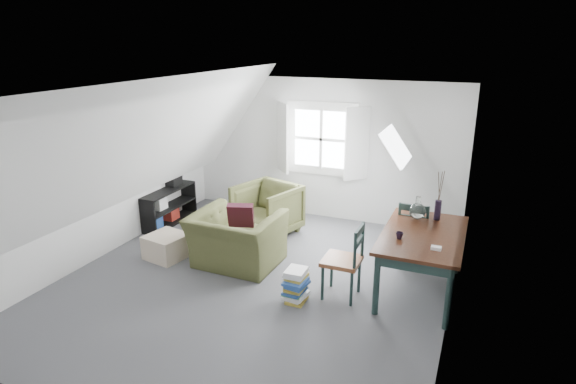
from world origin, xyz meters
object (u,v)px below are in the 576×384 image
at_px(dining_table, 423,241).
at_px(dining_chair_near, 345,260).
at_px(armchair_near, 237,264).
at_px(armchair_far, 267,233).
at_px(magazine_stack, 296,286).
at_px(dining_chair_far, 413,233).
at_px(media_shelf, 166,208).
at_px(ottoman, 167,246).

relative_size(dining_table, dining_chair_near, 1.68).
xyz_separation_m(armchair_near, armchair_far, (-0.10, 1.24, 0.00)).
relative_size(armchair_near, magazine_stack, 2.87).
bearing_deg(dining_chair_far, magazine_stack, 44.60).
distance_m(armchair_near, dining_chair_near, 1.79).
relative_size(media_shelf, magazine_stack, 2.92).
distance_m(ottoman, dining_table, 3.71).
relative_size(armchair_near, media_shelf, 0.98).
bearing_deg(media_shelf, dining_table, -12.92).
relative_size(armchair_far, dining_chair_far, 0.94).
bearing_deg(dining_table, dining_chair_far, 105.75).
height_order(armchair_far, ottoman, armchair_far).
distance_m(armchair_far, dining_chair_near, 2.40).
height_order(armchair_near, dining_chair_near, dining_chair_near).
bearing_deg(armchair_near, magazine_stack, 153.79).
bearing_deg(magazine_stack, dining_chair_near, 32.71).
bearing_deg(dining_chair_near, dining_table, 136.47).
distance_m(armchair_far, magazine_stack, 2.25).
xyz_separation_m(dining_table, dining_chair_far, (-0.21, 0.72, -0.20)).
relative_size(armchair_far, ottoman, 1.74).
bearing_deg(ottoman, magazine_stack, -10.58).
bearing_deg(media_shelf, magazine_stack, -30.38).
distance_m(dining_chair_near, magazine_stack, 0.69).
distance_m(dining_chair_far, media_shelf, 4.29).
distance_m(armchair_near, armchair_far, 1.24).
relative_size(ottoman, magazine_stack, 1.28).
relative_size(ottoman, dining_table, 0.33).
distance_m(ottoman, dining_chair_far, 3.63).
height_order(dining_chair_near, media_shelf, dining_chair_near).
relative_size(armchair_far, media_shelf, 0.76).
height_order(armchair_far, media_shelf, media_shelf).
xyz_separation_m(dining_chair_far, media_shelf, (-4.28, 0.02, -0.24)).
relative_size(dining_table, dining_chair_far, 1.66).
xyz_separation_m(ottoman, dining_table, (3.64, 0.41, 0.54)).
height_order(dining_table, dining_chair_near, dining_chair_near).
relative_size(dining_chair_far, dining_chair_near, 1.02).
height_order(armchair_near, dining_chair_far, dining_chair_far).
height_order(armchair_near, dining_table, dining_table).
bearing_deg(ottoman, media_shelf, 126.49).
bearing_deg(ottoman, armchair_far, 55.29).
bearing_deg(armchair_far, armchair_near, -67.91).
bearing_deg(dining_chair_near, dining_chair_far, 168.46).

